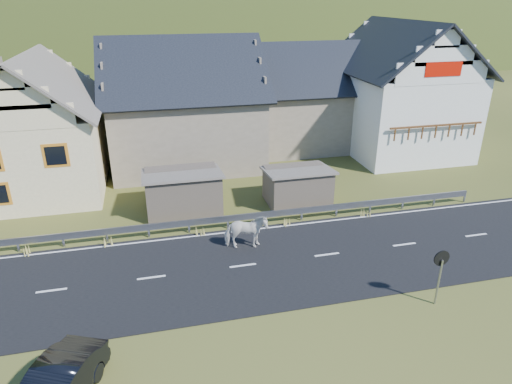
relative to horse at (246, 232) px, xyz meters
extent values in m
plane|color=#373E17|center=(-0.48, -1.51, -0.89)|extent=(160.00, 160.00, 0.00)
cube|color=black|center=(-0.48, -1.51, -0.87)|extent=(60.00, 7.00, 0.04)
cube|color=silver|center=(-0.48, -1.51, -0.85)|extent=(60.00, 6.60, 0.01)
cube|color=#93969B|center=(-0.48, 2.17, -0.31)|extent=(28.00, 0.08, 0.34)
cube|color=#93969B|center=(-10.48, 2.19, -0.54)|extent=(0.10, 0.06, 0.70)
cube|color=#93969B|center=(-8.48, 2.19, -0.54)|extent=(0.10, 0.06, 0.70)
cube|color=#93969B|center=(-6.48, 2.19, -0.54)|extent=(0.10, 0.06, 0.70)
cube|color=#93969B|center=(-4.48, 2.19, -0.54)|extent=(0.10, 0.06, 0.70)
cube|color=#93969B|center=(-2.48, 2.19, -0.54)|extent=(0.10, 0.06, 0.70)
cube|color=#93969B|center=(-0.48, 2.19, -0.54)|extent=(0.10, 0.06, 0.70)
cube|color=#93969B|center=(1.52, 2.19, -0.54)|extent=(0.10, 0.06, 0.70)
cube|color=#93969B|center=(3.52, 2.19, -0.54)|extent=(0.10, 0.06, 0.70)
cube|color=#93969B|center=(5.52, 2.19, -0.54)|extent=(0.10, 0.06, 0.70)
cube|color=#93969B|center=(7.52, 2.19, -0.54)|extent=(0.10, 0.06, 0.70)
cube|color=#93969B|center=(9.52, 2.19, -0.54)|extent=(0.10, 0.06, 0.70)
cube|color=#93969B|center=(11.52, 2.19, -0.54)|extent=(0.10, 0.06, 0.70)
cube|color=#93969B|center=(13.52, 2.19, -0.54)|extent=(0.10, 0.06, 0.70)
cube|color=brown|center=(-2.48, 4.99, 0.21)|extent=(4.30, 3.30, 2.40)
cube|color=brown|center=(4.02, 4.49, 0.11)|extent=(3.80, 2.90, 2.20)
cube|color=#FFEBB6|center=(-10.48, 10.49, 1.61)|extent=(7.00, 9.00, 5.00)
cube|color=orange|center=(-8.88, 5.99, 2.51)|extent=(1.30, 0.12, 1.30)
cube|color=gray|center=(-1.48, 13.49, 1.61)|extent=(10.00, 9.00, 5.00)
cube|color=gray|center=(8.52, 15.49, 1.41)|extent=(9.00, 8.00, 4.60)
cube|color=white|center=(14.52, 12.49, 2.11)|extent=(8.00, 10.00, 6.00)
cube|color=#BE0F01|center=(14.52, 7.46, 5.91)|extent=(2.60, 0.06, 0.90)
cube|color=brown|center=(14.52, 7.24, 2.31)|extent=(6.80, 0.12, 0.12)
ellipsoid|color=#293813|center=(4.52, 178.49, -20.89)|extent=(440.00, 280.00, 260.00)
imported|color=silver|center=(0.00, 0.00, 0.00)|extent=(1.17, 2.12, 1.70)
cylinder|color=#93969B|center=(6.29, -5.88, 0.10)|extent=(0.08, 0.08, 1.98)
cylinder|color=black|center=(6.29, -5.80, 1.14)|extent=(0.65, 0.07, 0.65)
cylinder|color=white|center=(6.29, -5.77, 1.14)|extent=(0.56, 0.04, 0.55)
camera|label=1|loc=(-3.97, -18.51, 10.27)|focal=32.00mm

